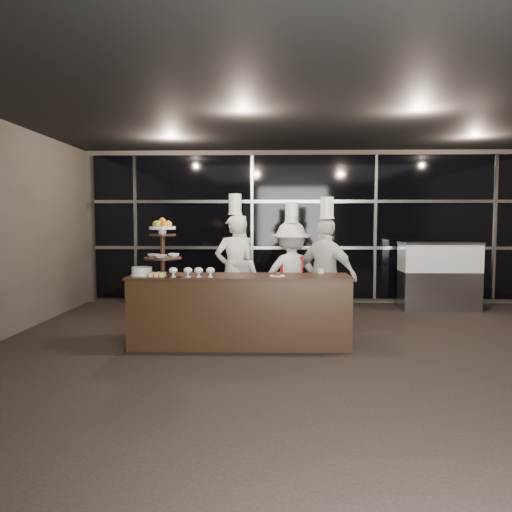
{
  "coord_description": "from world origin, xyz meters",
  "views": [
    {
      "loc": [
        -0.87,
        -4.85,
        1.62
      ],
      "look_at": [
        -1.04,
        1.85,
        1.15
      ],
      "focal_mm": 35.0,
      "sensor_mm": 36.0,
      "label": 1
    }
  ],
  "objects_px": {
    "layer_cake": "(142,271)",
    "display_stand": "(163,243)",
    "chef_c": "(291,275)",
    "buffet_counter": "(240,310)",
    "chef_a": "(235,270)",
    "display_case": "(439,272)",
    "chef_b": "(240,280)",
    "chef_d": "(326,275)"
  },
  "relations": [
    {
      "from": "layer_cake",
      "to": "display_stand",
      "type": "bearing_deg",
      "value": 10.77
    },
    {
      "from": "chef_c",
      "to": "buffet_counter",
      "type": "bearing_deg",
      "value": -122.83
    },
    {
      "from": "chef_a",
      "to": "layer_cake",
      "type": "bearing_deg",
      "value": -134.96
    },
    {
      "from": "display_case",
      "to": "chef_c",
      "type": "height_order",
      "value": "chef_c"
    },
    {
      "from": "display_case",
      "to": "chef_b",
      "type": "xyz_separation_m",
      "value": [
        -3.56,
        -1.56,
        0.03
      ]
    },
    {
      "from": "display_case",
      "to": "chef_d",
      "type": "distance_m",
      "value": 3.04
    },
    {
      "from": "layer_cake",
      "to": "chef_b",
      "type": "xyz_separation_m",
      "value": [
        1.19,
        1.24,
        -0.26
      ]
    },
    {
      "from": "buffet_counter",
      "to": "display_case",
      "type": "bearing_deg",
      "value": 38.28
    },
    {
      "from": "chef_d",
      "to": "chef_a",
      "type": "bearing_deg",
      "value": 166.23
    },
    {
      "from": "buffet_counter",
      "to": "layer_cake",
      "type": "bearing_deg",
      "value": -177.73
    },
    {
      "from": "layer_cake",
      "to": "chef_a",
      "type": "relative_size",
      "value": 0.15
    },
    {
      "from": "buffet_counter",
      "to": "chef_a",
      "type": "relative_size",
      "value": 1.4
    },
    {
      "from": "display_stand",
      "to": "chef_a",
      "type": "relative_size",
      "value": 0.37
    },
    {
      "from": "display_case",
      "to": "chef_d",
      "type": "height_order",
      "value": "chef_d"
    },
    {
      "from": "display_case",
      "to": "buffet_counter",
      "type": "bearing_deg",
      "value": -141.72
    },
    {
      "from": "chef_d",
      "to": "display_case",
      "type": "bearing_deg",
      "value": 41.13
    },
    {
      "from": "chef_a",
      "to": "chef_b",
      "type": "height_order",
      "value": "chef_a"
    },
    {
      "from": "display_case",
      "to": "chef_a",
      "type": "xyz_separation_m",
      "value": [
        -3.62,
        -1.67,
        0.2
      ]
    },
    {
      "from": "buffet_counter",
      "to": "chef_a",
      "type": "bearing_deg",
      "value": 97.01
    },
    {
      "from": "display_stand",
      "to": "layer_cake",
      "type": "relative_size",
      "value": 2.48
    },
    {
      "from": "layer_cake",
      "to": "display_case",
      "type": "relative_size",
      "value": 0.22
    },
    {
      "from": "layer_cake",
      "to": "chef_c",
      "type": "bearing_deg",
      "value": 30.26
    },
    {
      "from": "layer_cake",
      "to": "chef_c",
      "type": "distance_m",
      "value": 2.29
    },
    {
      "from": "display_stand",
      "to": "chef_a",
      "type": "distance_m",
      "value": 1.46
    },
    {
      "from": "chef_c",
      "to": "chef_d",
      "type": "distance_m",
      "value": 0.6
    },
    {
      "from": "layer_cake",
      "to": "chef_c",
      "type": "relative_size",
      "value": 0.16
    },
    {
      "from": "chef_a",
      "to": "chef_c",
      "type": "height_order",
      "value": "chef_a"
    },
    {
      "from": "chef_a",
      "to": "chef_c",
      "type": "relative_size",
      "value": 1.06
    },
    {
      "from": "layer_cake",
      "to": "chef_d",
      "type": "height_order",
      "value": "chef_d"
    },
    {
      "from": "layer_cake",
      "to": "display_case",
      "type": "xyz_separation_m",
      "value": [
        4.75,
        2.8,
        -0.29
      ]
    },
    {
      "from": "buffet_counter",
      "to": "chef_d",
      "type": "bearing_deg",
      "value": 32.17
    },
    {
      "from": "chef_a",
      "to": "display_stand",
      "type": "bearing_deg",
      "value": -128.74
    },
    {
      "from": "display_case",
      "to": "layer_cake",
      "type": "bearing_deg",
      "value": -149.46
    },
    {
      "from": "display_stand",
      "to": "chef_d",
      "type": "height_order",
      "value": "chef_d"
    },
    {
      "from": "display_case",
      "to": "chef_c",
      "type": "relative_size",
      "value": 0.73
    },
    {
      "from": "chef_b",
      "to": "chef_a",
      "type": "bearing_deg",
      "value": -119.72
    },
    {
      "from": "layer_cake",
      "to": "chef_d",
      "type": "xyz_separation_m",
      "value": [
        2.46,
        0.8,
        -0.13
      ]
    },
    {
      "from": "buffet_counter",
      "to": "chef_c",
      "type": "distance_m",
      "value": 1.36
    },
    {
      "from": "buffet_counter",
      "to": "layer_cake",
      "type": "relative_size",
      "value": 9.47
    },
    {
      "from": "chef_a",
      "to": "chef_b",
      "type": "relative_size",
      "value": 1.19
    },
    {
      "from": "display_stand",
      "to": "chef_c",
      "type": "relative_size",
      "value": 0.39
    },
    {
      "from": "chef_a",
      "to": "chef_b",
      "type": "bearing_deg",
      "value": 60.28
    }
  ]
}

